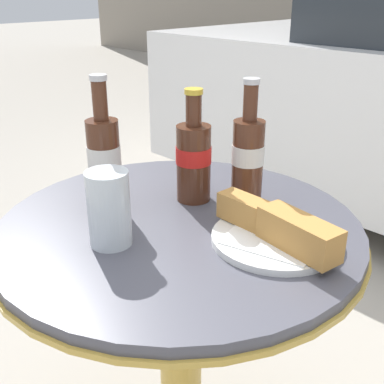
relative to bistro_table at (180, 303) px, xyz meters
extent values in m
cylinder|color=gold|center=(0.00, 0.00, -0.20)|extent=(0.09, 0.09, 0.72)
cylinder|color=gold|center=(0.00, 0.00, 0.16)|extent=(0.69, 0.69, 0.01)
cylinder|color=#4C4C56|center=(0.00, 0.00, 0.17)|extent=(0.67, 0.67, 0.02)
cylinder|color=#4C2819|center=(-0.14, -0.06, 0.27)|extent=(0.06, 0.06, 0.18)
cylinder|color=silver|center=(-0.14, -0.06, 0.30)|extent=(0.06, 0.06, 0.04)
cylinder|color=#4C2819|center=(-0.14, -0.06, 0.40)|extent=(0.03, 0.03, 0.07)
cylinder|color=silver|center=(-0.14, -0.06, 0.44)|extent=(0.03, 0.03, 0.01)
cylinder|color=#4C2819|center=(-0.06, 0.09, 0.26)|extent=(0.07, 0.07, 0.15)
cylinder|color=red|center=(-0.06, 0.09, 0.28)|extent=(0.07, 0.07, 0.03)
cylinder|color=#4C2819|center=(-0.06, 0.09, 0.37)|extent=(0.03, 0.03, 0.06)
cylinder|color=gold|center=(-0.06, 0.09, 0.41)|extent=(0.04, 0.04, 0.01)
cylinder|color=#4C2819|center=(0.04, 0.15, 0.27)|extent=(0.06, 0.06, 0.17)
cylinder|color=silver|center=(0.04, 0.15, 0.29)|extent=(0.06, 0.06, 0.04)
cylinder|color=#4C2819|center=(0.04, 0.15, 0.39)|extent=(0.03, 0.03, 0.07)
cylinder|color=silver|center=(0.04, 0.15, 0.43)|extent=(0.03, 0.03, 0.01)
cylinder|color=black|center=(-0.02, -0.14, 0.23)|extent=(0.07, 0.07, 0.10)
cylinder|color=silver|center=(-0.02, -0.14, 0.25)|extent=(0.07, 0.07, 0.13)
cylinder|color=white|center=(0.17, 0.07, 0.19)|extent=(0.22, 0.22, 0.01)
cube|color=white|center=(0.17, 0.07, 0.20)|extent=(0.18, 0.18, 0.00)
cube|color=#B77F3D|center=(0.13, 0.06, 0.22)|extent=(0.15, 0.05, 0.05)
cube|color=#B77F3D|center=(0.22, 0.05, 0.23)|extent=(0.15, 0.07, 0.06)
cylinder|color=black|center=(-0.86, 1.43, -0.26)|extent=(0.63, 0.22, 0.63)
camera|label=1|loc=(0.59, -0.54, 0.59)|focal=45.00mm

